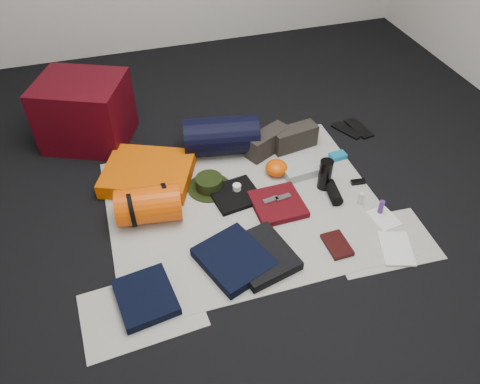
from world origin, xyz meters
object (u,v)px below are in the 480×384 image
object	(u,v)px
sleeping_pad	(148,173)
paperback_book	(337,245)
navy_duffel	(221,136)
red_cabinet	(85,112)
water_bottle	(325,174)
compact_camera	(316,170)
stuff_sack	(149,205)

from	to	relation	value
sleeping_pad	paperback_book	xyz separation A→B (m)	(0.90, -0.87, -0.04)
sleeping_pad	navy_duffel	xyz separation A→B (m)	(0.52, 0.14, 0.08)
sleeping_pad	red_cabinet	bearing A→B (deg)	120.12
navy_duffel	water_bottle	distance (m)	0.75
sleeping_pad	compact_camera	bearing A→B (deg)	-13.72
sleeping_pad	stuff_sack	distance (m)	0.36
red_cabinet	navy_duffel	bearing A→B (deg)	-2.13
red_cabinet	paperback_book	world-z (taller)	red_cabinet
navy_duffel	water_bottle	xyz separation A→B (m)	(0.51, -0.54, -0.03)
sleeping_pad	stuff_sack	bearing A→B (deg)	-97.19
stuff_sack	water_bottle	xyz separation A→B (m)	(1.08, -0.05, -0.00)
paperback_book	stuff_sack	bearing A→B (deg)	149.81
stuff_sack	water_bottle	world-z (taller)	stuff_sack
sleeping_pad	navy_duffel	bearing A→B (deg)	15.09
navy_duffel	red_cabinet	bearing A→B (deg)	163.74
compact_camera	paperback_book	xyz separation A→B (m)	(-0.14, -0.62, -0.01)
red_cabinet	stuff_sack	xyz separation A→B (m)	(0.28, -0.91, -0.12)
sleeping_pad	water_bottle	xyz separation A→B (m)	(1.04, -0.40, 0.05)
navy_duffel	stuff_sack	bearing A→B (deg)	-129.08
red_cabinet	stuff_sack	distance (m)	0.95
stuff_sack	navy_duffel	world-z (taller)	navy_duffel
navy_duffel	paperback_book	size ratio (longest dim) A/B	2.69
sleeping_pad	paperback_book	world-z (taller)	sleeping_pad
water_bottle	sleeping_pad	bearing A→B (deg)	158.90
stuff_sack	compact_camera	xyz separation A→B (m)	(1.09, 0.10, -0.09)
paperback_book	navy_duffel	bearing A→B (deg)	109.23
compact_camera	paperback_book	bearing A→B (deg)	-85.75
paperback_book	water_bottle	bearing A→B (deg)	72.80
sleeping_pad	paperback_book	size ratio (longest dim) A/B	2.92
red_cabinet	water_bottle	size ratio (longest dim) A/B	2.67
navy_duffel	compact_camera	xyz separation A→B (m)	(0.53, -0.40, -0.11)
stuff_sack	navy_duffel	size ratio (longest dim) A/B	0.74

